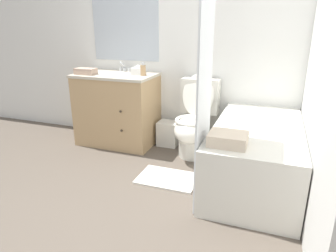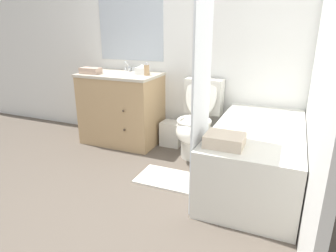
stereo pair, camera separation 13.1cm
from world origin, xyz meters
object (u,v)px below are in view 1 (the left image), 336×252
(bathtub, at_px, (256,154))
(tissue_box, at_px, (138,71))
(bath_mat, at_px, (168,178))
(toilet, at_px, (195,122))
(vanity_cabinet, at_px, (118,108))
(bath_towel_folded, at_px, (228,139))
(soap_dispenser, at_px, (143,70))
(hand_towel_folded, at_px, (86,71))
(sink_faucet, at_px, (124,68))
(wastebasket, at_px, (168,133))

(bathtub, height_order, tissue_box, tissue_box)
(bath_mat, bearing_deg, toilet, 83.00)
(toilet, height_order, tissue_box, tissue_box)
(vanity_cabinet, bearing_deg, bath_towel_folded, -33.60)
(soap_dispenser, height_order, bath_mat, soap_dispenser)
(vanity_cabinet, bearing_deg, soap_dispenser, -1.20)
(bathtub, xyz_separation_m, bath_mat, (-0.75, -0.24, -0.26))
(bathtub, xyz_separation_m, hand_towel_folded, (-1.92, 0.29, 0.59))
(toilet, relative_size, bathtub, 0.60)
(sink_faucet, height_order, bath_mat, sink_faucet)
(tissue_box, xyz_separation_m, soap_dispenser, (0.09, -0.06, 0.02))
(bathtub, relative_size, wastebasket, 5.06)
(bath_towel_folded, bearing_deg, soap_dispenser, 139.06)
(vanity_cabinet, distance_m, bath_towel_folded, 1.74)
(sink_faucet, height_order, bath_towel_folded, sink_faucet)
(wastebasket, relative_size, soap_dispenser, 2.00)
(vanity_cabinet, relative_size, wastebasket, 3.16)
(sink_faucet, distance_m, toilet, 1.10)
(tissue_box, xyz_separation_m, hand_towel_folded, (-0.56, -0.20, -0.01))
(sink_faucet, xyz_separation_m, soap_dispenser, (0.35, -0.21, 0.03))
(bathtub, bearing_deg, hand_towel_folded, 171.50)
(vanity_cabinet, bearing_deg, bathtub, -15.12)
(toilet, distance_m, tissue_box, 0.86)
(sink_faucet, distance_m, bath_towel_folded, 1.87)
(vanity_cabinet, relative_size, hand_towel_folded, 3.88)
(toilet, distance_m, soap_dispenser, 0.80)
(hand_towel_folded, relative_size, bath_mat, 0.43)
(bathtub, height_order, soap_dispenser, soap_dispenser)
(bath_towel_folded, relative_size, bath_mat, 0.50)
(bath_towel_folded, bearing_deg, hand_towel_folded, 155.12)
(wastebasket, bearing_deg, tissue_box, -170.55)
(bathtub, height_order, hand_towel_folded, hand_towel_folded)
(tissue_box, bearing_deg, sink_faucet, 148.92)
(toilet, distance_m, wastebasket, 0.45)
(tissue_box, height_order, bath_towel_folded, tissue_box)
(bathtub, relative_size, bath_mat, 2.64)
(wastebasket, distance_m, bath_towel_folded, 1.43)
(vanity_cabinet, relative_size, bath_towel_folded, 3.29)
(tissue_box, xyz_separation_m, bath_towel_folded, (1.18, -1.01, -0.29))
(sink_faucet, distance_m, tissue_box, 0.30)
(tissue_box, distance_m, bath_mat, 1.29)
(wastebasket, height_order, tissue_box, tissue_box)
(wastebasket, bearing_deg, bath_mat, -70.45)
(hand_towel_folded, height_order, bath_mat, hand_towel_folded)
(sink_faucet, distance_m, soap_dispenser, 0.41)
(bath_towel_folded, bearing_deg, tissue_box, 139.50)
(tissue_box, bearing_deg, vanity_cabinet, -168.88)
(wastebasket, height_order, hand_towel_folded, hand_towel_folded)
(sink_faucet, relative_size, bath_mat, 0.26)
(hand_towel_folded, height_order, bath_towel_folded, hand_towel_folded)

